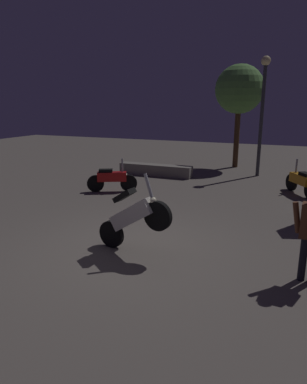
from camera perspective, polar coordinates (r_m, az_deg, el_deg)
The scene contains 7 objects.
ground_plane at distance 7.03m, azimuth -3.79°, elevation -9.41°, with size 40.00×40.00×0.00m, color #605951.
motorcycle_white_foreground at distance 6.57m, azimuth -3.43°, elevation -4.17°, with size 1.65×0.45×1.63m.
motorcycle_red_parked_left at distance 11.42m, azimuth -6.96°, elevation 2.23°, with size 1.53×0.83×1.11m.
motorcycle_orange_parked_right at distance 11.91m, azimuth 23.41°, elevation 1.64°, with size 0.95×1.47×1.11m.
streetlamp_near at distance 14.28m, azimuth 17.78°, elevation 14.26°, with size 0.36×0.36×4.59m.
tree_left_bg at distance 16.11m, azimuth 14.15°, elevation 16.19°, with size 2.13×2.13×4.54m.
planter_wall_low at distance 13.98m, azimuth 0.32°, elevation 3.70°, with size 3.04×0.50×0.45m.
Camera 1 is at (2.91, -5.73, 2.85)m, focal length 31.97 mm.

